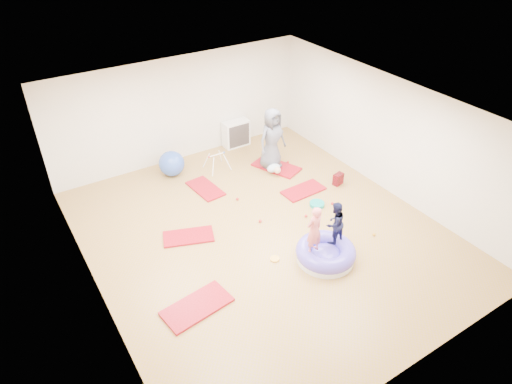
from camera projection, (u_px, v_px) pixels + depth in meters
room at (264, 178)px, 9.10m from camera, size 7.01×8.01×2.81m
gym_mat_front_left at (197, 306)px, 8.12m from camera, size 1.31×0.78×0.05m
gym_mat_mid_left at (188, 236)px, 9.75m from camera, size 1.18×0.87×0.04m
gym_mat_center_back at (205, 189)px, 11.29m from camera, size 0.63×1.11×0.04m
gym_mat_right at (303, 190)px, 11.22m from camera, size 1.09×0.57×0.04m
gym_mat_rear_right at (276, 167)px, 12.16m from camera, size 1.05×1.38×0.05m
inflatable_cushion at (326, 253)px, 9.12m from camera, size 1.21×1.21×0.38m
child_pink at (314, 228)px, 8.63m from camera, size 0.40×0.29×1.04m
child_navy at (335, 221)px, 8.90m from camera, size 0.50×0.41×0.93m
adult_caregiver at (272, 139)px, 11.68m from camera, size 0.85×0.60×1.63m
infant at (274, 168)px, 11.81m from camera, size 0.38×0.38×0.22m
ball_pit_balls at (302, 210)px, 10.51m from camera, size 2.13×3.59×0.07m
exercise_ball_blue at (172, 164)px, 11.70m from camera, size 0.66×0.66×0.66m
exercise_ball_orange at (173, 164)px, 11.93m from camera, size 0.42×0.42×0.42m
infant_play_gym at (217, 159)px, 11.93m from camera, size 0.60×0.57×0.46m
cube_shelf at (236, 133)px, 13.02m from camera, size 0.75×0.37×0.75m
balance_disc at (317, 204)px, 10.71m from camera, size 0.35×0.35×0.08m
backpack at (338, 179)px, 11.42m from camera, size 0.29×0.21×0.30m
yellow_toy at (275, 259)px, 9.17m from camera, size 0.19×0.19×0.03m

